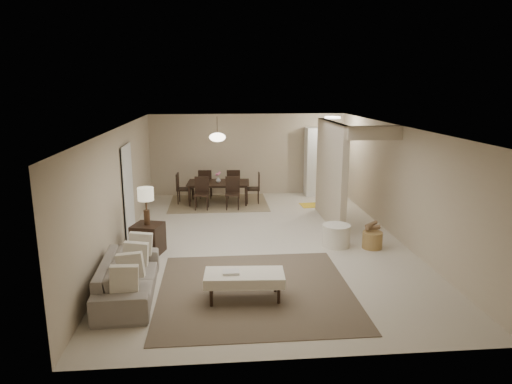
{
  "coord_description": "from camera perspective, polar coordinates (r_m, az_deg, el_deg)",
  "views": [
    {
      "loc": [
        -0.99,
        -9.52,
        3.34
      ],
      "look_at": [
        -0.13,
        0.23,
        1.05
      ],
      "focal_mm": 32.0,
      "sensor_mm": 36.0,
      "label": 1
    }
  ],
  "objects": [
    {
      "name": "ottoman_bench",
      "position": [
        7.36,
        -1.47,
        -10.71
      ],
      "size": [
        1.29,
        0.65,
        0.45
      ],
      "rotation": [
        0.0,
        0.0,
        -0.06
      ],
      "color": "silver",
      "rests_on": "living_rug"
    },
    {
      "name": "round_pouf",
      "position": [
        9.88,
        10.0,
        -5.39
      ],
      "size": [
        0.6,
        0.6,
        0.46
      ],
      "primitive_type": "cylinder",
      "color": "silver",
      "rests_on": "floor"
    },
    {
      "name": "right_wall",
      "position": [
        10.53,
        17.33,
        1.11
      ],
      "size": [
        0.0,
        9.0,
        9.0
      ],
      "primitive_type": "plane",
      "rotation": [
        1.57,
        0.0,
        -1.57
      ],
      "color": "#C1AC92",
      "rests_on": "floor"
    },
    {
      "name": "wicker_basket",
      "position": [
        9.93,
        14.33,
        -5.83
      ],
      "size": [
        0.54,
        0.54,
        0.35
      ],
      "primitive_type": "cylinder",
      "rotation": [
        0.0,
        0.0,
        -0.36
      ],
      "color": "olive",
      "rests_on": "floor"
    },
    {
      "name": "vase",
      "position": [
        13.16,
        -4.74,
        1.54
      ],
      "size": [
        0.19,
        0.19,
        0.15
      ],
      "primitive_type": "imported",
      "rotation": [
        0.0,
        0.0,
        -0.43
      ],
      "color": "white",
      "rests_on": "dining_table"
    },
    {
      "name": "pantry_cabinet",
      "position": [
        14.25,
        8.57,
        3.78
      ],
      "size": [
        1.2,
        0.55,
        2.1
      ],
      "primitive_type": "cube",
      "color": "white",
      "rests_on": "floor"
    },
    {
      "name": "dining_chairs",
      "position": [
        13.21,
        -4.72,
        0.46
      ],
      "size": [
        2.4,
        1.8,
        0.89
      ],
      "color": "black",
      "rests_on": "dining_rug"
    },
    {
      "name": "partition",
      "position": [
        11.32,
        9.31,
        2.35
      ],
      "size": [
        0.15,
        2.5,
        2.5
      ],
      "primitive_type": "cube",
      "color": "#C1AC92",
      "rests_on": "floor"
    },
    {
      "name": "flush_light",
      "position": [
        13.17,
        9.54,
        9.16
      ],
      "size": [
        0.44,
        0.44,
        0.05
      ],
      "primitive_type": "cylinder",
      "color": "white",
      "rests_on": "ceiling"
    },
    {
      "name": "back_wall",
      "position": [
        14.21,
        -1.02,
        4.71
      ],
      "size": [
        6.0,
        0.0,
        6.0
      ],
      "primitive_type": "plane",
      "rotation": [
        1.57,
        0.0,
        0.0
      ],
      "color": "#C1AC92",
      "rests_on": "floor"
    },
    {
      "name": "side_table",
      "position": [
        9.56,
        -13.33,
        -5.72
      ],
      "size": [
        0.69,
        0.69,
        0.61
      ],
      "primitive_type": "cube",
      "rotation": [
        0.0,
        0.0,
        -0.29
      ],
      "color": "black",
      "rests_on": "floor"
    },
    {
      "name": "table_lamp",
      "position": [
        9.32,
        -13.61,
        -0.65
      ],
      "size": [
        0.32,
        0.32,
        0.76
      ],
      "color": "#4E3421",
      "rests_on": "side_table"
    },
    {
      "name": "left_wall",
      "position": [
        9.95,
        -16.59,
        0.48
      ],
      "size": [
        0.0,
        9.0,
        9.0
      ],
      "primitive_type": "plane",
      "rotation": [
        1.57,
        0.0,
        1.57
      ],
      "color": "#C1AC92",
      "rests_on": "floor"
    },
    {
      "name": "dining_rug",
      "position": [
        13.31,
        -4.69,
        -1.38
      ],
      "size": [
        2.8,
        2.1,
        0.01
      ],
      "primitive_type": "cube",
      "color": "#837351",
      "rests_on": "floor"
    },
    {
      "name": "floor",
      "position": [
        10.13,
        0.84,
        -6.08
      ],
      "size": [
        9.0,
        9.0,
        0.0
      ],
      "primitive_type": "plane",
      "color": "beige",
      "rests_on": "ground"
    },
    {
      "name": "yellow_mat",
      "position": [
        13.17,
        7.58,
        -1.62
      ],
      "size": [
        0.95,
        0.62,
        0.01
      ],
      "primitive_type": "cube",
      "rotation": [
        0.0,
        0.0,
        0.07
      ],
      "color": "gold",
      "rests_on": "floor"
    },
    {
      "name": "pendant_light",
      "position": [
        12.97,
        -4.85,
        6.84
      ],
      "size": [
        0.46,
        0.46,
        0.71
      ],
      "color": "#4E3421",
      "rests_on": "ceiling"
    },
    {
      "name": "doorway",
      "position": [
        10.57,
        -15.73,
        -0.02
      ],
      "size": [
        0.04,
        0.9,
        2.04
      ],
      "primitive_type": "cube",
      "color": "black",
      "rests_on": "floor"
    },
    {
      "name": "sofa",
      "position": [
        7.78,
        -15.69,
        -10.28
      ],
      "size": [
        2.15,
        0.92,
        0.62
      ],
      "primitive_type": "imported",
      "rotation": [
        0.0,
        0.0,
        1.62
      ],
      "color": "gray",
      "rests_on": "floor"
    },
    {
      "name": "ceiling",
      "position": [
        9.6,
        0.89,
        8.15
      ],
      "size": [
        9.0,
        9.0,
        0.0
      ],
      "primitive_type": "plane",
      "rotation": [
        3.14,
        0.0,
        0.0
      ],
      "color": "white",
      "rests_on": "back_wall"
    },
    {
      "name": "living_rug",
      "position": [
        7.79,
        -0.1,
        -12.17
      ],
      "size": [
        3.2,
        3.2,
        0.01
      ],
      "primitive_type": "cube",
      "color": "brown",
      "rests_on": "floor"
    },
    {
      "name": "dining_table",
      "position": [
        13.24,
        -4.71,
        -0.1
      ],
      "size": [
        1.83,
        1.1,
        0.62
      ],
      "primitive_type": "imported",
      "rotation": [
        0.0,
        0.0,
        -0.07
      ],
      "color": "black",
      "rests_on": "dining_rug"
    }
  ]
}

